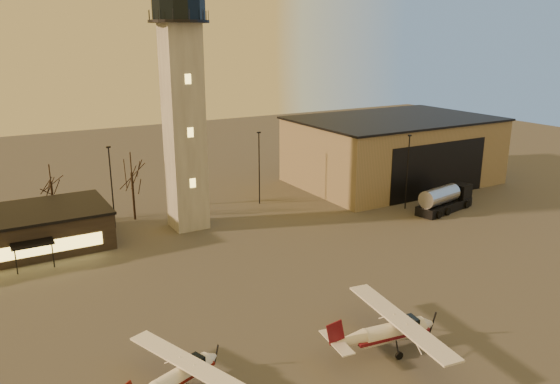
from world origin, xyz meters
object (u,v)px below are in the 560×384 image
object	(u,v)px
cessna_rear	(183,377)
fuel_truck	(444,201)
control_tower	(182,93)
hangar	(393,150)
cessna_front	(395,334)

from	to	relation	value
cessna_rear	fuel_truck	bearing A→B (deg)	3.39
control_tower	fuel_truck	xyz separation A→B (m)	(31.90, -11.27, -14.94)
hangar	cessna_rear	size ratio (longest dim) A/B	2.95
hangar	cessna_front	bearing A→B (deg)	-130.91
fuel_truck	control_tower	bearing A→B (deg)	149.58
cessna_rear	fuel_truck	size ratio (longest dim) A/B	1.06
control_tower	hangar	world-z (taller)	control_tower
control_tower	fuel_truck	size ratio (longest dim) A/B	3.33
cessna_front	cessna_rear	xyz separation A→B (m)	(-15.48, 3.11, -0.16)
fuel_truck	cessna_front	bearing A→B (deg)	-152.87
control_tower	cessna_front	world-z (taller)	control_tower
hangar	cessna_rear	distance (m)	59.15
hangar	control_tower	bearing A→B (deg)	-173.69
hangar	fuel_truck	xyz separation A→B (m)	(-4.10, -15.25, -3.77)
hangar	fuel_truck	world-z (taller)	hangar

